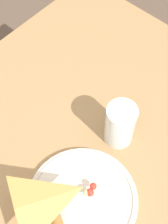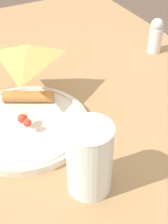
# 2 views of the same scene
# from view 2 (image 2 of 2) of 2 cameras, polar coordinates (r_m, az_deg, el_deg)

# --- Properties ---
(dining_table) EXTENTS (1.21, 0.80, 0.73)m
(dining_table) POSITION_cam_2_polar(r_m,az_deg,el_deg) (0.79, -1.83, -5.08)
(dining_table) COLOR #A87F51
(dining_table) RESTS_ON ground_plane
(plate_pizza) EXTENTS (0.25, 0.25, 0.05)m
(plate_pizza) POSITION_cam_2_polar(r_m,az_deg,el_deg) (0.68, -9.82, -1.77)
(plate_pizza) COLOR silver
(plate_pizza) RESTS_ON dining_table
(milk_glass) EXTENTS (0.07, 0.07, 0.13)m
(milk_glass) POSITION_cam_2_polar(r_m,az_deg,el_deg) (0.53, 0.91, -8.01)
(milk_glass) COLOR white
(milk_glass) RESTS_ON dining_table
(salt_shaker) EXTENTS (0.03, 0.03, 0.09)m
(salt_shaker) POSITION_cam_2_polar(r_m,az_deg,el_deg) (0.93, 11.85, 12.36)
(salt_shaker) COLOR silver
(salt_shaker) RESTS_ON dining_table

